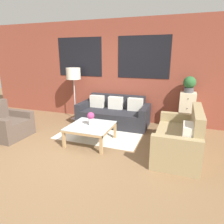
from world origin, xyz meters
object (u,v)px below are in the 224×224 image
Objects in this scene: armchair_corner at (7,125)px; coffee_table at (91,128)px; floor_lamp at (73,75)px; drawer_cabinet at (186,111)px; settee_vintage at (180,139)px; potted_plant at (189,84)px; flower_vase at (91,118)px; couch_dark at (114,114)px.

coffee_table is at bearing 10.29° from armchair_corner.
drawer_cabinet is at bearing 3.15° from floor_lamp.
floor_lamp is at bearing 156.72° from settee_vintage.
settee_vintage is at bearing -94.20° from potted_plant.
armchair_corner is at bearing -169.20° from flower_vase.
armchair_corner is 0.87× the size of drawer_cabinet.
coffee_table is at bearing -141.42° from drawer_cabinet.
potted_plant is at bearing 85.80° from settee_vintage.
coffee_table is (-0.07, -1.33, 0.06)m from couch_dark.
drawer_cabinet is 3.37× the size of flower_vase.
floor_lamp reaches higher than coffee_table.
armchair_corner is 0.56× the size of floor_lamp.
potted_plant is at bearing 3.16° from floor_lamp.
coffee_table is 0.23m from flower_vase.
settee_vintage is 3.42m from floor_lamp.
drawer_cabinet reaches higher than couch_dark.
floor_lamp is at bearing 130.66° from flower_vase.
settee_vintage reaches higher than couch_dark.
couch_dark is 2.65m from armchair_corner.
couch_dark is at bearing 87.00° from flower_vase.
flower_vase is (-1.94, -1.53, 0.09)m from drawer_cabinet.
couch_dark is at bearing 86.93° from coffee_table.
armchair_corner is 2.03m from flower_vase.
flower_vase is (-0.07, -1.31, 0.28)m from couch_dark.
floor_lamp reaches higher than drawer_cabinet.
couch_dark is 1.97× the size of drawer_cabinet.
couch_dark is at bearing 39.57° from armchair_corner.
potted_plant is (1.95, 1.55, 0.84)m from coffee_table.
potted_plant is at bearing 6.73° from couch_dark.
settee_vintage is (1.77, -1.24, 0.02)m from couch_dark.
coffee_table is 2.05m from floor_lamp.
drawer_cabinet is at bearing 85.80° from settee_vintage.
floor_lamp is 3.79× the size of potted_plant.
flower_vase is at bearing -177.85° from settee_vintage.
settee_vintage is at bearing -94.20° from drawer_cabinet.
armchair_corner is at bearing -169.71° from coffee_table.
couch_dark is 1.22× the size of settee_vintage.
potted_plant is at bearing 38.58° from coffee_table.
drawer_cabinet reaches higher than settee_vintage.
potted_plant is (3.92, 1.91, 0.90)m from armchair_corner.
settee_vintage is at bearing 2.15° from flower_vase.
couch_dark is 4.78× the size of potted_plant.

